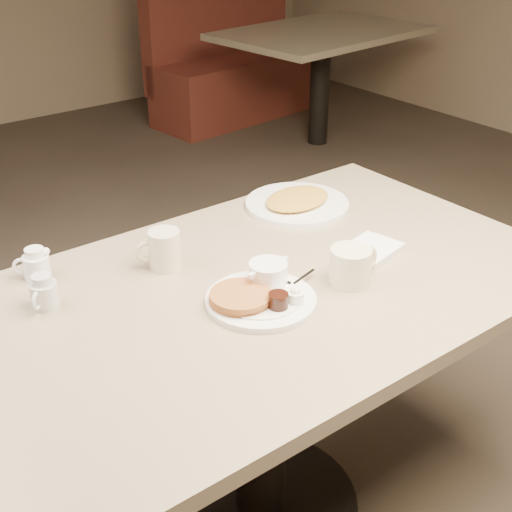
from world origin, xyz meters
TOP-DOWN VIEW (x-y plane):
  - room at (0.00, 0.00)m, footprint 7.04×8.04m
  - diner_table at (0.00, 0.00)m, footprint 1.50×0.90m
  - main_plate at (-0.05, -0.06)m, footprint 0.32×0.29m
  - coffee_mug_near at (0.18, -0.12)m, footprint 0.14×0.10m
  - napkin at (0.33, -0.05)m, footprint 0.17×0.14m
  - coffee_mug_far at (-0.14, 0.22)m, footprint 0.12×0.11m
  - creamer_left at (-0.45, 0.22)m, footprint 0.09×0.08m
  - creamer_right at (-0.41, 0.36)m, footprint 0.09×0.07m
  - hash_plate at (0.37, 0.30)m, footprint 0.36×0.36m
  - booth_back_right at (2.20, 3.06)m, footprint 1.44×1.65m

SIDE VIEW (x-z plane):
  - booth_back_right at x=2.20m, z-range -0.15..0.97m
  - diner_table at x=0.00m, z-range 0.21..0.96m
  - napkin at x=0.33m, z-range 0.75..0.77m
  - hash_plate at x=0.37m, z-range 0.75..0.78m
  - main_plate at x=-0.05m, z-range 0.74..0.81m
  - creamer_right at x=-0.41m, z-range 0.75..0.83m
  - creamer_left at x=-0.45m, z-range 0.75..0.83m
  - coffee_mug_near at x=0.18m, z-range 0.75..0.84m
  - coffee_mug_far at x=-0.14m, z-range 0.75..0.85m
  - room at x=0.00m, z-range -0.02..2.82m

